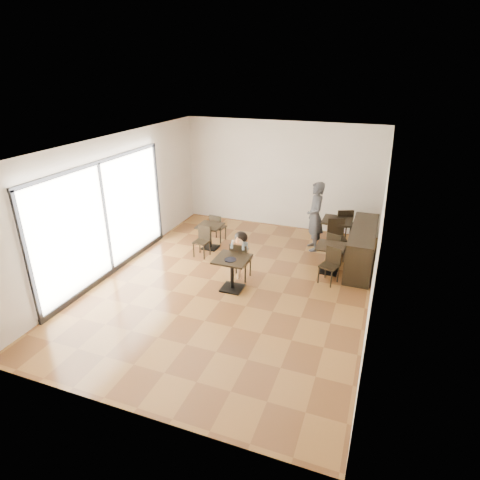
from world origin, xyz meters
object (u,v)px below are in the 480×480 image
at_px(adult_patron, 315,217).
at_px(chair_mid_a, 336,248).
at_px(cafe_table_mid, 330,259).
at_px(chair_back_b, 337,239).
at_px(child, 241,256).
at_px(child_table, 232,274).
at_px(chair_back_a, 342,224).
at_px(chair_left_a, 218,227).
at_px(chair_mid_b, 329,266).
at_px(chair_left_b, 202,242).
at_px(cafe_table_left, 210,237).
at_px(child_chair, 241,260).
at_px(cafe_table_back, 336,234).

relative_size(adult_patron, chair_mid_a, 2.24).
xyz_separation_m(cafe_table_mid, chair_back_b, (0.03, 0.95, 0.14)).
xyz_separation_m(child, chair_mid_a, (1.97, 1.59, -0.17)).
relative_size(child_table, chair_mid_a, 0.92).
bearing_deg(chair_back_a, child_table, 39.37).
height_order(cafe_table_mid, chair_left_a, chair_left_a).
height_order(chair_mid_b, chair_left_b, chair_mid_b).
xyz_separation_m(cafe_table_mid, chair_mid_a, (0.06, 0.55, 0.07)).
distance_m(cafe_table_mid, chair_mid_a, 0.56).
relative_size(cafe_table_left, chair_left_b, 0.83).
bearing_deg(child_table, child, 90.00).
distance_m(child, cafe_table_left, 1.92).
relative_size(cafe_table_mid, chair_left_b, 0.86).
height_order(child_chair, child, child).
height_order(adult_patron, cafe_table_left, adult_patron).
xyz_separation_m(child_table, child_chair, (-0.00, 0.55, 0.08)).
bearing_deg(child, child_chair, 180.00).
distance_m(cafe_table_mid, chair_back_b, 0.96).
relative_size(child, chair_back_a, 1.18).
distance_m(child_chair, cafe_table_left, 1.91).
height_order(child_chair, chair_back_a, chair_back_a).
bearing_deg(chair_mid_b, cafe_table_back, 113.13).
relative_size(child, chair_left_b, 1.44).
bearing_deg(chair_left_b, chair_mid_b, 0.70).
distance_m(chair_mid_a, chair_back_b, 0.40).
relative_size(child_table, chair_left_b, 0.95).
bearing_deg(cafe_table_mid, chair_mid_a, 83.35).
bearing_deg(child_table, chair_mid_a, 47.39).
relative_size(child, chair_mid_b, 1.39).
xyz_separation_m(adult_patron, chair_left_a, (-2.66, -0.38, -0.54)).
relative_size(adult_patron, chair_mid_b, 2.24).
distance_m(child_table, chair_left_a, 2.78).
distance_m(child_table, chair_back_b, 3.19).
distance_m(child_table, chair_mid_a, 2.91).
height_order(chair_left_b, chair_back_a, chair_back_a).
distance_m(child, chair_back_a, 3.65).
relative_size(cafe_table_back, chair_back_b, 0.83).
bearing_deg(child_chair, cafe_table_left, -43.72).
bearing_deg(adult_patron, child_table, -47.36).
xyz_separation_m(chair_left_a, chair_left_b, (0.00, -1.10, 0.00)).
relative_size(cafe_table_left, chair_left_a, 0.83).
bearing_deg(child_table, cafe_table_mid, 39.88).
distance_m(chair_mid_b, chair_back_a, 2.60).
relative_size(cafe_table_left, chair_back_b, 0.68).
bearing_deg(chair_back_b, child_chair, -156.83).
xyz_separation_m(cafe_table_left, cafe_table_back, (3.22, 1.23, 0.07)).
bearing_deg(chair_back_b, adult_patron, 136.32).
height_order(chair_left_a, chair_back_b, chair_back_b).
height_order(chair_mid_b, chair_back_a, chair_back_a).
xyz_separation_m(cafe_table_mid, chair_back_a, (0.03, 2.05, 0.14)).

